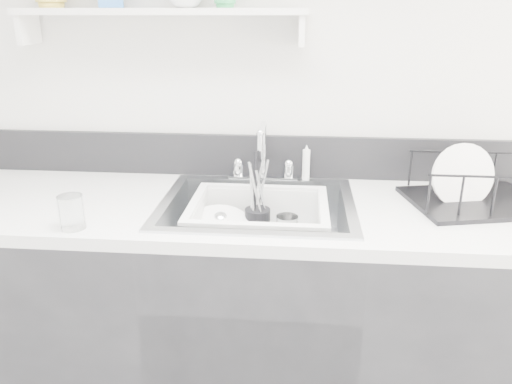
# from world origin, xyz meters

# --- Properties ---
(counter_run) EXTENTS (3.20, 0.62, 0.92)m
(counter_run) POSITION_xyz_m (0.00, 1.19, 0.46)
(counter_run) COLOR black
(counter_run) RESTS_ON ground
(backsplash) EXTENTS (3.20, 0.02, 0.16)m
(backsplash) POSITION_xyz_m (0.00, 1.49, 1.00)
(backsplash) COLOR black
(backsplash) RESTS_ON counter_run
(sink) EXTENTS (0.64, 0.52, 0.20)m
(sink) POSITION_xyz_m (0.00, 1.19, 0.83)
(sink) COLOR silver
(sink) RESTS_ON counter_run
(faucet) EXTENTS (0.26, 0.18, 0.23)m
(faucet) POSITION_xyz_m (0.00, 1.44, 0.98)
(faucet) COLOR silver
(faucet) RESTS_ON counter_run
(side_sprayer) EXTENTS (0.03, 0.03, 0.14)m
(side_sprayer) POSITION_xyz_m (0.16, 1.44, 0.99)
(side_sprayer) COLOR silver
(side_sprayer) RESTS_ON counter_run
(wall_shelf) EXTENTS (1.00, 0.16, 0.12)m
(wall_shelf) POSITION_xyz_m (-0.35, 1.42, 1.51)
(wall_shelf) COLOR silver
(wall_shelf) RESTS_ON room_shell
(wash_tub) EXTENTS (0.50, 0.42, 0.18)m
(wash_tub) POSITION_xyz_m (0.00, 1.18, 0.84)
(wash_tub) COLOR silver
(wash_tub) RESTS_ON sink
(plate_stack) EXTENTS (0.28, 0.27, 0.11)m
(plate_stack) POSITION_xyz_m (-0.12, 1.18, 0.80)
(plate_stack) COLOR white
(plate_stack) RESTS_ON wash_tub
(utensil_cup) EXTENTS (0.09, 0.09, 0.30)m
(utensil_cup) POSITION_xyz_m (-0.00, 1.25, 0.83)
(utensil_cup) COLOR black
(utensil_cup) RESTS_ON wash_tub
(ladle) EXTENTS (0.29, 0.25, 0.08)m
(ladle) POSITION_xyz_m (-0.07, 1.19, 0.81)
(ladle) COLOR silver
(ladle) RESTS_ON wash_tub
(tumbler_in_tub) EXTENTS (0.08, 0.08, 0.11)m
(tumbler_in_tub) POSITION_xyz_m (0.10, 1.20, 0.82)
(tumbler_in_tub) COLOR white
(tumbler_in_tub) RESTS_ON wash_tub
(tumbler_counter) EXTENTS (0.09, 0.09, 0.10)m
(tumbler_counter) POSITION_xyz_m (-0.52, 0.95, 0.97)
(tumbler_counter) COLOR white
(tumbler_counter) RESTS_ON counter_run
(dish_rack) EXTENTS (0.49, 0.41, 0.15)m
(dish_rack) POSITION_xyz_m (0.72, 1.26, 0.99)
(dish_rack) COLOR black
(dish_rack) RESTS_ON counter_run
(bowl_small) EXTENTS (0.12, 0.12, 0.04)m
(bowl_small) POSITION_xyz_m (0.07, 1.10, 0.79)
(bowl_small) COLOR white
(bowl_small) RESTS_ON wash_tub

